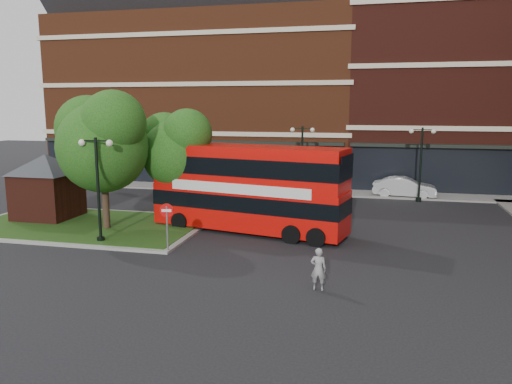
% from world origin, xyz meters
% --- Properties ---
extents(ground, '(120.00, 120.00, 0.00)m').
position_xyz_m(ground, '(0.00, 0.00, 0.00)').
color(ground, black).
rests_on(ground, ground).
extents(pavement_far, '(44.00, 3.00, 0.12)m').
position_xyz_m(pavement_far, '(0.00, 16.50, 0.06)').
color(pavement_far, slate).
rests_on(pavement_far, ground).
extents(terrace_far_left, '(26.00, 12.00, 14.00)m').
position_xyz_m(terrace_far_left, '(-8.00, 24.00, 7.00)').
color(terrace_far_left, brown).
rests_on(terrace_far_left, ground).
extents(terrace_far_right, '(18.00, 12.00, 16.00)m').
position_xyz_m(terrace_far_right, '(14.00, 24.00, 8.00)').
color(terrace_far_right, '#471911').
rests_on(terrace_far_right, ground).
extents(traffic_island, '(12.60, 7.60, 0.15)m').
position_xyz_m(traffic_island, '(-8.00, 3.00, 0.07)').
color(traffic_island, gray).
rests_on(traffic_island, ground).
extents(kiosk, '(6.51, 6.51, 3.60)m').
position_xyz_m(kiosk, '(-11.00, 4.00, 2.32)').
color(kiosk, '#471911').
rests_on(kiosk, traffic_island).
extents(tree_island_west, '(5.40, 4.71, 7.21)m').
position_xyz_m(tree_island_west, '(-6.60, 2.58, 4.79)').
color(tree_island_west, '#2D2116').
rests_on(tree_island_west, ground).
extents(tree_island_east, '(4.46, 3.90, 6.29)m').
position_xyz_m(tree_island_east, '(-3.58, 5.06, 4.24)').
color(tree_island_east, '#2D2116').
rests_on(tree_island_east, ground).
extents(lamp_island, '(1.72, 0.36, 5.00)m').
position_xyz_m(lamp_island, '(-5.50, 0.20, 2.83)').
color(lamp_island, black).
rests_on(lamp_island, ground).
extents(lamp_far_left, '(1.72, 0.36, 5.00)m').
position_xyz_m(lamp_far_left, '(2.00, 14.50, 2.83)').
color(lamp_far_left, black).
rests_on(lamp_far_left, ground).
extents(lamp_far_right, '(1.72, 0.36, 5.00)m').
position_xyz_m(lamp_far_right, '(10.00, 14.50, 2.83)').
color(lamp_far_right, black).
rests_on(lamp_far_right, ground).
extents(bus, '(10.45, 4.43, 3.89)m').
position_xyz_m(bus, '(0.74, 4.00, 2.55)').
color(bus, red).
rests_on(bus, ground).
extents(woman, '(0.57, 0.39, 1.54)m').
position_xyz_m(woman, '(5.19, -3.50, 0.77)').
color(woman, gray).
rests_on(woman, ground).
extents(car_silver, '(4.53, 2.03, 1.51)m').
position_xyz_m(car_silver, '(-5.60, 16.00, 0.76)').
color(car_silver, '#BABDC2').
rests_on(car_silver, ground).
extents(car_white, '(4.47, 1.86, 1.44)m').
position_xyz_m(car_white, '(9.13, 16.00, 0.72)').
color(car_white, silver).
rests_on(car_white, ground).
extents(no_entry_sign, '(0.61, 0.14, 2.22)m').
position_xyz_m(no_entry_sign, '(-1.80, -0.50, 1.59)').
color(no_entry_sign, slate).
rests_on(no_entry_sign, ground).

